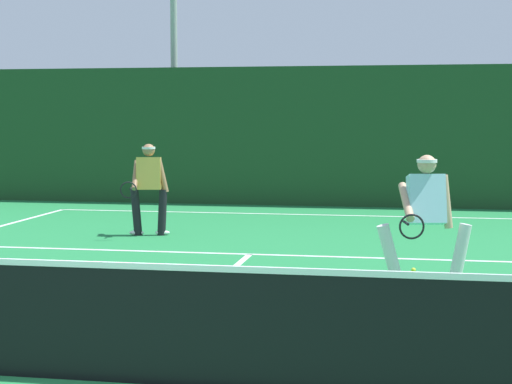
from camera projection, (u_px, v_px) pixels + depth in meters
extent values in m
plane|color=#227E41|center=(102.00, 381.00, 6.82)|extent=(80.00, 80.00, 0.00)
cube|color=white|center=(296.00, 214.00, 18.45)|extent=(10.79, 0.10, 0.01)
cube|color=white|center=(250.00, 254.00, 13.10)|extent=(8.80, 0.10, 0.01)
cube|color=white|center=(199.00, 298.00, 9.96)|extent=(0.10, 6.40, 0.01)
cube|color=black|center=(101.00, 325.00, 6.78)|extent=(11.64, 0.02, 0.92)
cube|color=white|center=(100.00, 265.00, 6.74)|extent=(11.64, 0.03, 0.05)
cylinder|color=silver|center=(459.00, 258.00, 10.24)|extent=(0.32, 0.21, 0.85)
cylinder|color=silver|center=(391.00, 258.00, 10.23)|extent=(0.39, 0.22, 0.85)
ellipsoid|color=white|center=(458.00, 289.00, 10.28)|extent=(0.28, 0.16, 0.09)
ellipsoid|color=white|center=(391.00, 289.00, 10.26)|extent=(0.28, 0.16, 0.09)
cube|color=#9EDBEA|center=(426.00, 199.00, 10.17)|extent=(0.50, 0.44, 0.63)
cylinder|color=tan|center=(446.00, 202.00, 10.18)|extent=(0.19, 0.13, 0.65)
cylinder|color=tan|center=(406.00, 202.00, 10.17)|extent=(0.21, 0.60, 0.44)
sphere|color=tan|center=(427.00, 164.00, 10.13)|extent=(0.22, 0.22, 0.22)
cylinder|color=white|center=(427.00, 161.00, 10.13)|extent=(0.29, 0.29, 0.04)
cylinder|color=black|center=(406.00, 223.00, 9.94)|extent=(0.08, 0.26, 0.03)
torus|color=black|center=(412.00, 227.00, 9.60)|extent=(0.29, 0.08, 0.29)
cylinder|color=black|center=(162.00, 212.00, 15.19)|extent=(0.21, 0.18, 0.83)
cylinder|color=black|center=(136.00, 212.00, 15.19)|extent=(0.23, 0.18, 0.83)
ellipsoid|color=white|center=(163.00, 233.00, 15.22)|extent=(0.28, 0.16, 0.09)
ellipsoid|color=white|center=(137.00, 233.00, 15.22)|extent=(0.28, 0.16, 0.09)
cube|color=#E5B24C|center=(149.00, 173.00, 15.13)|extent=(0.47, 0.34, 0.59)
cylinder|color=#9E704C|center=(162.00, 175.00, 15.13)|extent=(0.25, 0.14, 0.64)
cylinder|color=#9E704C|center=(136.00, 175.00, 15.13)|extent=(0.19, 0.51, 0.53)
sphere|color=#9E704C|center=(149.00, 150.00, 15.09)|extent=(0.22, 0.22, 0.22)
cylinder|color=white|center=(149.00, 148.00, 15.09)|extent=(0.28, 0.28, 0.04)
cylinder|color=black|center=(131.00, 188.00, 14.90)|extent=(0.08, 0.26, 0.03)
torus|color=black|center=(128.00, 190.00, 14.56)|extent=(0.29, 0.08, 0.29)
sphere|color=#D1E033|center=(122.00, 325.00, 8.53)|extent=(0.07, 0.07, 0.07)
sphere|color=#D1E033|center=(413.00, 270.00, 11.58)|extent=(0.07, 0.07, 0.07)
cube|color=#1B3F20|center=(307.00, 136.00, 20.11)|extent=(19.47, 0.12, 3.31)
cylinder|color=#9EA39E|center=(174.00, 78.00, 22.29)|extent=(0.18, 0.18, 6.25)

